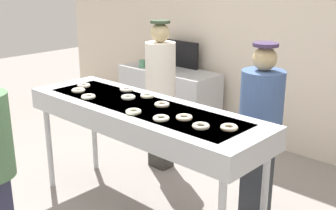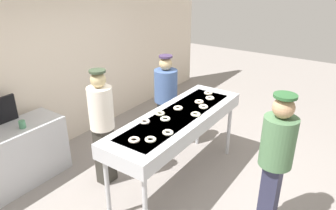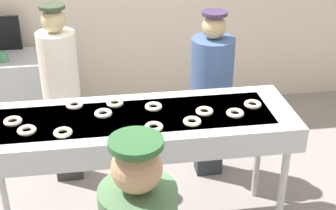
% 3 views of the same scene
% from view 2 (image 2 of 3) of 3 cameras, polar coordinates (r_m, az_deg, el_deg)
% --- Properties ---
extents(ground_plane, '(16.00, 16.00, 0.00)m').
position_cam_2_polar(ground_plane, '(4.62, 1.66, -13.63)').
color(ground_plane, gray).
extents(back_wall, '(8.00, 0.12, 2.95)m').
position_cam_2_polar(back_wall, '(5.43, -18.78, 8.27)').
color(back_wall, beige).
rests_on(back_wall, ground).
extents(fryer_conveyor, '(2.35, 0.73, 1.05)m').
position_cam_2_polar(fryer_conveyor, '(4.12, 1.81, -3.03)').
color(fryer_conveyor, '#B7BABF').
rests_on(fryer_conveyor, ground).
extents(sugar_donut_0, '(0.18, 0.18, 0.03)m').
position_cam_2_polar(sugar_donut_0, '(4.07, 5.10, -1.70)').
color(sugar_donut_0, '#EFF0C5').
rests_on(sugar_donut_0, fryer_conveyor).
extents(sugar_donut_1, '(0.18, 0.18, 0.03)m').
position_cam_2_polar(sugar_donut_1, '(4.61, 7.72, 1.28)').
color(sugar_donut_1, '#F0E8CD').
rests_on(sugar_donut_1, fryer_conveyor).
extents(sugar_donut_2, '(0.18, 0.18, 0.03)m').
position_cam_2_polar(sugar_donut_2, '(4.30, 6.53, -0.30)').
color(sugar_donut_2, white).
rests_on(sugar_donut_2, fryer_conveyor).
extents(sugar_donut_3, '(0.18, 0.18, 0.03)m').
position_cam_2_polar(sugar_donut_3, '(3.93, -0.50, -2.55)').
color(sugar_donut_3, white).
rests_on(sugar_donut_3, fryer_conveyor).
extents(sugar_donut_4, '(0.15, 0.15, 0.03)m').
position_cam_2_polar(sugar_donut_4, '(4.08, -1.49, -1.56)').
color(sugar_donut_4, '#EFF0C4').
rests_on(sugar_donut_4, fryer_conveyor).
extents(sugar_donut_5, '(0.18, 0.18, 0.03)m').
position_cam_2_polar(sugar_donut_5, '(4.46, 5.74, 0.60)').
color(sugar_donut_5, '#FDE7C4').
rests_on(sugar_donut_5, fryer_conveyor).
extents(sugar_donut_6, '(0.18, 0.18, 0.03)m').
position_cam_2_polar(sugar_donut_6, '(4.79, 7.42, 2.20)').
color(sugar_donut_6, '#FAE8C3').
rests_on(sugar_donut_6, fryer_conveyor).
extents(sugar_donut_7, '(0.16, 0.16, 0.03)m').
position_cam_2_polar(sugar_donut_7, '(3.48, -6.24, -6.38)').
color(sugar_donut_7, '#F8E5CC').
rests_on(sugar_donut_7, fryer_conveyor).
extents(sugar_donut_8, '(0.18, 0.18, 0.03)m').
position_cam_2_polar(sugar_donut_8, '(3.47, -3.23, -6.34)').
color(sugar_donut_8, white).
rests_on(sugar_donut_8, fryer_conveyor).
extents(sugar_donut_9, '(0.18, 0.18, 0.03)m').
position_cam_2_polar(sugar_donut_9, '(3.87, -4.30, -3.05)').
color(sugar_donut_9, white).
rests_on(sugar_donut_9, fryer_conveyor).
extents(sugar_donut_10, '(0.18, 0.18, 0.03)m').
position_cam_2_polar(sugar_donut_10, '(3.61, -0.03, -5.07)').
color(sugar_donut_10, white).
rests_on(sugar_donut_10, fryer_conveyor).
extents(sugar_donut_11, '(0.15, 0.15, 0.03)m').
position_cam_2_polar(sugar_donut_11, '(4.23, 1.86, -0.57)').
color(sugar_donut_11, '#F4E8C6').
rests_on(sugar_donut_11, fryer_conveyor).
extents(worker_baker, '(0.33, 0.33, 1.66)m').
position_cam_2_polar(worker_baker, '(4.22, -12.01, -3.17)').
color(worker_baker, '#312F29').
rests_on(worker_baker, ground).
extents(worker_assistant, '(0.37, 0.37, 1.58)m').
position_cam_2_polar(worker_assistant, '(5.06, -0.41, 1.77)').
color(worker_assistant, '#282C31').
rests_on(worker_assistant, ground).
extents(customer_waiting, '(0.36, 0.36, 1.66)m').
position_cam_2_polar(customer_waiting, '(3.59, 19.20, -8.67)').
color(customer_waiting, '#2B2C44').
rests_on(customer_waiting, ground).
extents(prep_counter, '(1.46, 0.57, 0.86)m').
position_cam_2_polar(prep_counter, '(4.81, -26.68, -8.72)').
color(prep_counter, '#B7BABF').
rests_on(prep_counter, ground).
extents(paper_cup_1, '(0.09, 0.09, 0.10)m').
position_cam_2_polar(paper_cup_1, '(4.57, -25.20, -3.24)').
color(paper_cup_1, '#4C8C66').
rests_on(paper_cup_1, prep_counter).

